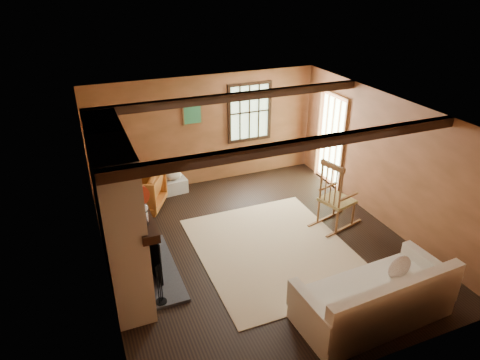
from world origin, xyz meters
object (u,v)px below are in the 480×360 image
fireplace (120,217)px  rocking_chair (336,199)px  sofa (376,301)px  armchair (141,191)px  laundry_basket (174,185)px

fireplace → rocking_chair: (3.82, 0.09, -0.55)m
sofa → armchair: (-2.37, 4.24, 0.07)m
laundry_basket → armchair: (-0.77, -0.44, 0.23)m
sofa → armchair: 4.86m
fireplace → armchair: 2.29m
fireplace → laundry_basket: size_ratio=4.80×
rocking_chair → laundry_basket: size_ratio=2.64×
fireplace → sofa: size_ratio=1.09×
rocking_chair → sofa: 2.41m
fireplace → rocking_chair: size_ratio=1.82×
rocking_chair → armchair: size_ratio=1.58×
fireplace → armchair: size_ratio=2.88×
rocking_chair → laundry_basket: rocking_chair is taller
rocking_chair → laundry_basket: bearing=29.4°
rocking_chair → sofa: bearing=144.4°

